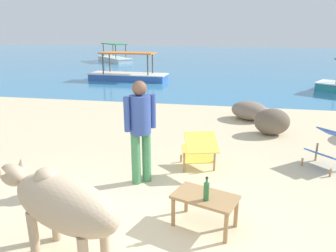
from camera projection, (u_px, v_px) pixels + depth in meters
sand_beach at (137, 251)px, 3.54m from camera, size 18.00×14.00×0.04m
water_surface at (216, 60)px, 24.22m from camera, size 60.00×36.00×0.03m
cow at (61, 203)px, 3.23m from camera, size 1.75×1.01×0.99m
low_bench_table at (205, 201)px, 3.85m from camera, size 0.86×0.67×0.42m
bottle at (206, 191)px, 3.70m from camera, size 0.07×0.07×0.30m
deck_chair_near at (199, 149)px, 5.39m from camera, size 0.72×0.88×0.68m
deck_chair_far at (330, 146)px, 5.55m from camera, size 0.92×0.92×0.68m
person_standing at (140, 125)px, 4.81m from camera, size 0.42×0.35×1.62m
shore_rock_large at (272, 122)px, 7.25m from camera, size 0.85×0.69×0.61m
shore_rock_medium at (249, 110)px, 8.47m from camera, size 1.20×1.09×0.49m
boat_white at (115, 58)px, 23.13m from camera, size 3.38×3.44×1.29m
boat_blue at (128, 74)px, 14.96m from camera, size 3.73×1.34×1.29m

